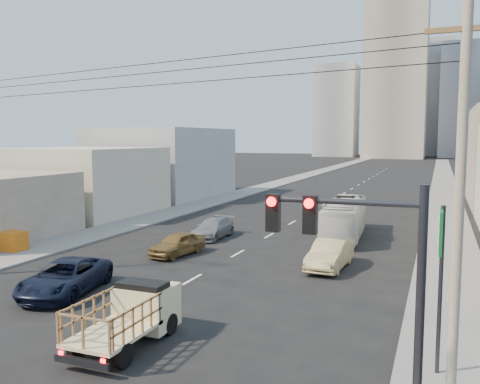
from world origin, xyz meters
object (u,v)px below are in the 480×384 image
Objects in this scene: sedan_grey at (213,228)px; traffic_signal at (367,278)px; navy_pickup at (65,277)px; city_bus at (345,218)px; flatbed_pickup at (129,312)px; utility_pole at (459,211)px; sedan_tan at (330,254)px; sedan_brown at (177,244)px; green_sign at (441,250)px; crate_stack at (10,241)px.

traffic_signal is at bearing -58.84° from sedan_grey.
navy_pickup is 19.88m from city_bus.
utility_pole is (9.92, -1.24, 4.09)m from flatbed_pickup.
flatbed_pickup is 0.96× the size of sedan_tan.
sedan_tan is 10.62m from sedan_grey.
sedan_brown is 5.56m from sedan_grey.
city_bus is at bearing 100.72° from traffic_signal.
sedan_tan is 15.37m from utility_pole.
green_sign reaches higher than sedan_brown.
green_sign is at bearing -61.27° from sedan_tan.
city_bus is at bearing 51.02° from navy_pickup.
traffic_signal reaches higher than sedan_tan.
traffic_signal is (8.19, -3.74, 2.98)m from flatbed_pickup.
traffic_signal is 5.21m from green_sign.
flatbed_pickup is at bearing 155.43° from traffic_signal.
utility_pole is at bearing -52.18° from sedan_grey.
utility_pole reaches higher than navy_pickup.
city_bus reaches higher than flatbed_pickup.
sedan_grey is (0.80, 13.95, -0.08)m from navy_pickup.
navy_pickup reaches higher than sedan_brown.
sedan_brown is at bearing 111.45° from flatbed_pickup.
utility_pole reaches higher than sedan_grey.
green_sign is 2.78× the size of crate_stack.
utility_pole reaches higher than sedan_tan.
green_sign is (6.13, -20.01, 2.40)m from city_bus.
navy_pickup is at bearing -136.18° from sedan_tan.
flatbed_pickup is 6.87m from navy_pickup.
navy_pickup is at bearing -93.79° from sedan_grey.
traffic_signal reaches higher than sedan_brown.
traffic_signal is (3.96, -16.09, 3.32)m from sedan_tan.
crate_stack is at bearing 157.10° from utility_pole.
traffic_signal is 0.60× the size of utility_pole.
green_sign is at bearing -17.99° from crate_stack.
utility_pole reaches higher than crate_stack.
traffic_signal reaches higher than flatbed_pickup.
city_bus reaches higher than sedan_grey.
utility_pole is 26.97m from crate_stack.
navy_pickup is 13.25m from sedan_tan.
flatbed_pickup reaches higher than sedan_brown.
traffic_signal is 3.24m from utility_pole.
flatbed_pickup reaches higher than navy_pickup.
flatbed_pickup is 0.44× the size of utility_pole.
utility_pole is (14.66, -13.31, 4.51)m from sedan_brown.
navy_pickup reaches higher than sedan_grey.
crate_stack is (-18.03, -12.16, -0.65)m from city_bus.
crate_stack is at bearing -167.30° from sedan_tan.
sedan_tan is 19.09m from crate_stack.
crate_stack is at bearing 162.01° from green_sign.
flatbed_pickup is 9.48m from traffic_signal.
crate_stack is (-24.16, 7.85, -3.05)m from green_sign.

